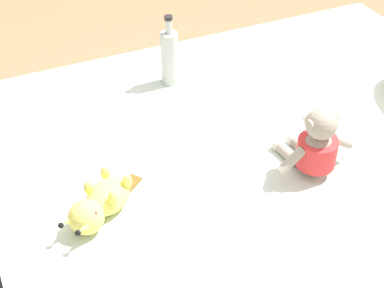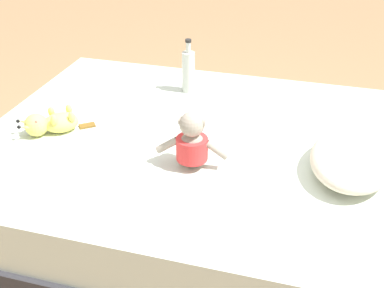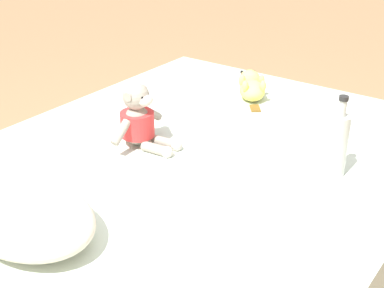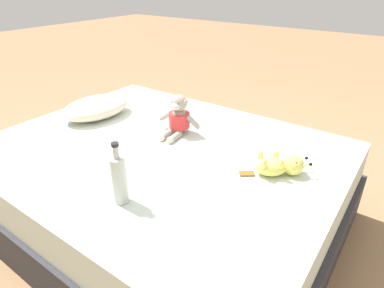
% 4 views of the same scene
% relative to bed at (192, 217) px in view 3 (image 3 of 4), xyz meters
% --- Properties ---
extents(ground_plane, '(16.00, 16.00, 0.00)m').
position_rel_bed_xyz_m(ground_plane, '(0.00, 0.00, -0.24)').
color(ground_plane, '#93704C').
extents(bed, '(1.50, 1.90, 0.49)m').
position_rel_bed_xyz_m(bed, '(0.00, 0.00, 0.00)').
color(bed, '#2D2D33').
rests_on(bed, ground_plane).
extents(pillow, '(0.48, 0.35, 0.13)m').
position_rel_bed_xyz_m(pillow, '(0.09, 0.63, 0.31)').
color(pillow, beige).
rests_on(pillow, bed).
extents(plush_monkey, '(0.23, 0.29, 0.24)m').
position_rel_bed_xyz_m(plush_monkey, '(0.21, 0.03, 0.35)').
color(plush_monkey, '#9E9384').
rests_on(plush_monkey, bed).
extents(plush_yellow_creature, '(0.24, 0.29, 0.10)m').
position_rel_bed_xyz_m(plush_yellow_creature, '(0.13, -0.63, 0.30)').
color(plush_yellow_creature, '#EAE066').
rests_on(plush_yellow_creature, bed).
extents(glass_bottle, '(0.06, 0.06, 0.27)m').
position_rel_bed_xyz_m(glass_bottle, '(-0.45, -0.17, 0.36)').
color(glass_bottle, '#B7BCB2').
rests_on(glass_bottle, bed).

